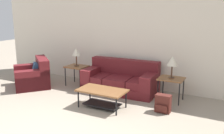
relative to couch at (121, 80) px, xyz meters
The scene contains 9 objects.
wall_back 1.16m from the couch, 81.05° to the left, with size 9.20×0.06×2.60m.
couch is the anchor object (origin of this frame).
armchair 2.50m from the couch, 162.34° to the right, with size 1.39×1.37×0.80m.
coffee_table 1.22m from the couch, 83.84° to the right, with size 1.07×0.59×0.41m.
side_table_left 1.38m from the couch, behind, with size 0.58×0.50×0.56m.
side_table_right 1.38m from the couch, ahead, with size 0.58×0.50×0.56m.
table_lamp_left 1.51m from the couch, behind, with size 0.24×0.24×0.52m.
table_lamp_right 1.52m from the couch, ahead, with size 0.24×0.24×0.52m.
backpack 1.63m from the couch, 30.67° to the right, with size 0.32×0.26×0.39m.
Camera 1 is at (2.68, -2.49, 2.15)m, focal length 40.00 mm.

